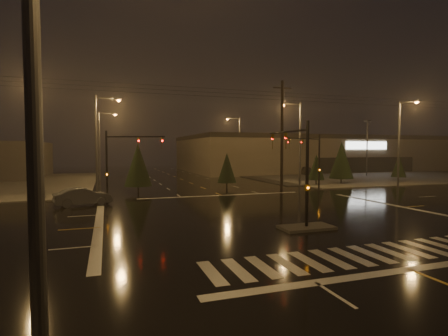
# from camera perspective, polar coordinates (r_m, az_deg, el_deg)

# --- Properties ---
(ground) EXTENTS (140.00, 140.00, 0.00)m
(ground) POSITION_cam_1_polar(r_m,az_deg,el_deg) (23.68, 8.14, -7.74)
(ground) COLOR black
(ground) RESTS_ON ground
(sidewalk_ne) EXTENTS (36.00, 36.00, 0.12)m
(sidewalk_ne) POSITION_cam_1_polar(r_m,az_deg,el_deg) (65.08, 19.93, -1.00)
(sidewalk_ne) COLOR #43413C
(sidewalk_ne) RESTS_ON ground
(median_island) EXTENTS (3.00, 1.60, 0.15)m
(median_island) POSITION_cam_1_polar(r_m,az_deg,el_deg) (20.25, 13.31, -9.41)
(median_island) COLOR #43413C
(median_island) RESTS_ON ground
(crosswalk) EXTENTS (15.00, 2.60, 0.01)m
(crosswalk) POSITION_cam_1_polar(r_m,az_deg,el_deg) (16.37, 22.84, -12.81)
(crosswalk) COLOR beige
(crosswalk) RESTS_ON ground
(stop_bar_near) EXTENTS (16.00, 0.50, 0.01)m
(stop_bar_near) POSITION_cam_1_polar(r_m,az_deg,el_deg) (15.00, 28.06, -14.40)
(stop_bar_near) COLOR beige
(stop_bar_near) RESTS_ON ground
(stop_bar_far) EXTENTS (16.00, 0.50, 0.01)m
(stop_bar_far) POSITION_cam_1_polar(r_m,az_deg,el_deg) (33.74, -0.32, -4.48)
(stop_bar_far) COLOR beige
(stop_bar_far) RESTS_ON ground
(parking_lot) EXTENTS (50.00, 24.00, 0.08)m
(parking_lot) POSITION_cam_1_polar(r_m,az_deg,el_deg) (66.84, 24.36, -1.01)
(parking_lot) COLOR black
(parking_lot) RESTS_ON ground
(retail_building) EXTENTS (60.20, 28.30, 7.20)m
(retail_building) POSITION_cam_1_polar(r_m,az_deg,el_deg) (80.78, 15.68, 2.49)
(retail_building) COLOR brown
(retail_building) RESTS_ON ground
(signal_mast_median) EXTENTS (0.25, 4.59, 6.00)m
(signal_mast_median) POSITION_cam_1_polar(r_m,az_deg,el_deg) (20.58, 12.07, 1.13)
(signal_mast_median) COLOR black
(signal_mast_median) RESTS_ON ground
(signal_mast_ne) EXTENTS (4.84, 1.86, 6.00)m
(signal_mast_ne) POSITION_cam_1_polar(r_m,az_deg,el_deg) (36.81, 14.31, 1.96)
(signal_mast_ne) COLOR black
(signal_mast_ne) RESTS_ON ground
(signal_mast_nw) EXTENTS (4.84, 1.86, 6.00)m
(signal_mast_nw) POSITION_cam_1_polar(r_m,az_deg,el_deg) (30.92, -16.76, 1.75)
(signal_mast_nw) COLOR black
(signal_mast_nw) RESTS_ON ground
(streetlight_0) EXTENTS (2.77, 0.32, 10.00)m
(streetlight_0) POSITION_cam_1_polar(r_m,az_deg,el_deg) (5.97, -25.75, 16.30)
(streetlight_0) COLOR #38383A
(streetlight_0) RESTS_ON ground
(streetlight_1) EXTENTS (2.77, 0.32, 10.00)m
(streetlight_1) POSITION_cam_1_polar(r_m,az_deg,el_deg) (38.80, -19.68, 4.90)
(streetlight_1) COLOR #38383A
(streetlight_1) RESTS_ON ground
(streetlight_2) EXTENTS (2.77, 0.32, 10.00)m
(streetlight_2) POSITION_cam_1_polar(r_m,az_deg,el_deg) (54.79, -19.38, 4.30)
(streetlight_2) COLOR #38383A
(streetlight_2) RESTS_ON ground
(streetlight_3) EXTENTS (2.77, 0.32, 10.00)m
(streetlight_3) POSITION_cam_1_polar(r_m,az_deg,el_deg) (42.71, 11.96, 4.82)
(streetlight_3) COLOR #38383A
(streetlight_3) RESTS_ON ground
(streetlight_4) EXTENTS (2.77, 0.32, 10.00)m
(streetlight_4) POSITION_cam_1_polar(r_m,az_deg,el_deg) (60.78, 2.30, 4.32)
(streetlight_4) COLOR #38383A
(streetlight_4) RESTS_ON ground
(streetlight_5) EXTENTS (0.32, 2.77, 10.00)m
(streetlight_5) POSITION_cam_1_polar(r_m,az_deg,el_deg) (32.45, -28.47, 5.12)
(streetlight_5) COLOR #38383A
(streetlight_5) RESTS_ON ground
(streetlight_6) EXTENTS (0.32, 2.77, 10.00)m
(streetlight_6) POSITION_cam_1_polar(r_m,az_deg,el_deg) (45.59, 26.95, 4.44)
(streetlight_6) COLOR #38383A
(streetlight_6) RESTS_ON ground
(utility_pole_1) EXTENTS (2.20, 0.32, 12.00)m
(utility_pole_1) POSITION_cam_1_polar(r_m,az_deg,el_deg) (39.42, 9.44, 5.48)
(utility_pole_1) COLOR black
(utility_pole_1) RESTS_ON ground
(conifer_0) EXTENTS (2.01, 2.01, 3.83)m
(conifer_0) POSITION_cam_1_polar(r_m,az_deg,el_deg) (44.61, 14.84, 0.16)
(conifer_0) COLOR black
(conifer_0) RESTS_ON ground
(conifer_1) EXTENTS (3.05, 3.05, 5.46)m
(conifer_1) POSITION_cam_1_polar(r_m,az_deg,el_deg) (47.50, 18.63, 1.25)
(conifer_1) COLOR black
(conifer_1) RESTS_ON ground
(conifer_2) EXTENTS (1.93, 1.93, 3.71)m
(conifer_2) POSITION_cam_1_polar(r_m,az_deg,el_deg) (53.10, 26.64, 0.31)
(conifer_2) COLOR black
(conifer_2) RESTS_ON ground
(conifer_3) EXTENTS (2.79, 2.79, 5.06)m
(conifer_3) POSITION_cam_1_polar(r_m,az_deg,el_deg) (36.60, -13.85, 0.53)
(conifer_3) COLOR black
(conifer_3) RESTS_ON ground
(conifer_4) EXTENTS (2.14, 2.14, 4.05)m
(conifer_4) POSITION_cam_1_polar(r_m,az_deg,el_deg) (39.28, 0.47, 0.04)
(conifer_4) COLOR black
(conifer_4) RESTS_ON ground
(car_parked) EXTENTS (2.18, 4.74, 1.57)m
(car_parked) POSITION_cam_1_polar(r_m,az_deg,el_deg) (61.95, 13.22, -0.42)
(car_parked) COLOR black
(car_parked) RESTS_ON ground
(car_crossing) EXTENTS (4.52, 2.54, 1.41)m
(car_crossing) POSITION_cam_1_polar(r_m,az_deg,el_deg) (29.74, -22.05, -4.35)
(car_crossing) COLOR slate
(car_crossing) RESTS_ON ground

